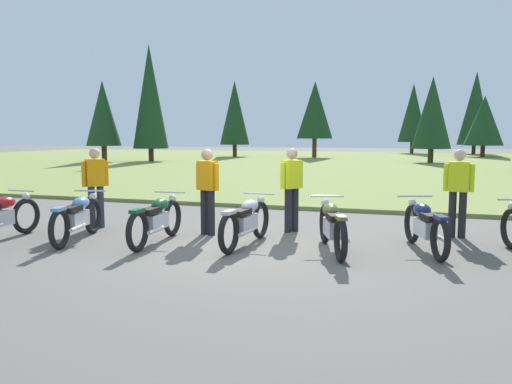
{
  "coord_description": "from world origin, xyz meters",
  "views": [
    {
      "loc": [
        2.78,
        -8.13,
        1.93
      ],
      "look_at": [
        0.0,
        0.6,
        0.9
      ],
      "focal_mm": 35.46,
      "sensor_mm": 36.0,
      "label": 1
    }
  ],
  "objects_px": {
    "motorcycle_olive": "(332,226)",
    "rider_in_hivis_vest": "(292,185)",
    "motorcycle_navy": "(425,226)",
    "rider_with_back_turned": "(207,186)",
    "motorcycle_british_green": "(157,219)",
    "motorcycle_silver": "(246,221)",
    "rider_checking_bike": "(95,183)",
    "motorcycle_sky_blue": "(78,217)",
    "rider_near_row_end": "(458,188)"
  },
  "relations": [
    {
      "from": "motorcycle_silver",
      "to": "motorcycle_olive",
      "type": "xyz_separation_m",
      "value": [
        1.51,
        -0.01,
        0.0
      ]
    },
    {
      "from": "motorcycle_navy",
      "to": "motorcycle_silver",
      "type": "bearing_deg",
      "value": -171.22
    },
    {
      "from": "motorcycle_sky_blue",
      "to": "rider_near_row_end",
      "type": "distance_m",
      "value": 7.1
    },
    {
      "from": "rider_near_row_end",
      "to": "motorcycle_silver",
      "type": "bearing_deg",
      "value": -152.55
    },
    {
      "from": "motorcycle_sky_blue",
      "to": "rider_checking_bike",
      "type": "bearing_deg",
      "value": 110.37
    },
    {
      "from": "motorcycle_british_green",
      "to": "rider_in_hivis_vest",
      "type": "height_order",
      "value": "rider_in_hivis_vest"
    },
    {
      "from": "rider_near_row_end",
      "to": "rider_in_hivis_vest",
      "type": "xyz_separation_m",
      "value": [
        -3.12,
        -0.38,
        0.0
      ]
    },
    {
      "from": "motorcycle_british_green",
      "to": "motorcycle_silver",
      "type": "distance_m",
      "value": 1.62
    },
    {
      "from": "motorcycle_sky_blue",
      "to": "rider_in_hivis_vest",
      "type": "distance_m",
      "value": 4.11
    },
    {
      "from": "motorcycle_sky_blue",
      "to": "rider_with_back_turned",
      "type": "distance_m",
      "value": 2.45
    },
    {
      "from": "motorcycle_navy",
      "to": "rider_in_hivis_vest",
      "type": "relative_size",
      "value": 1.22
    },
    {
      "from": "motorcycle_silver",
      "to": "rider_with_back_turned",
      "type": "xyz_separation_m",
      "value": [
        -1.02,
        0.68,
        0.51
      ]
    },
    {
      "from": "motorcycle_silver",
      "to": "motorcycle_olive",
      "type": "distance_m",
      "value": 1.51
    },
    {
      "from": "motorcycle_navy",
      "to": "rider_with_back_turned",
      "type": "bearing_deg",
      "value": 176.85
    },
    {
      "from": "motorcycle_british_green",
      "to": "motorcycle_olive",
      "type": "distance_m",
      "value": 3.12
    },
    {
      "from": "rider_in_hivis_vest",
      "to": "rider_checking_bike",
      "type": "bearing_deg",
      "value": -168.46
    },
    {
      "from": "motorcycle_silver",
      "to": "rider_in_hivis_vest",
      "type": "bearing_deg",
      "value": 72.72
    },
    {
      "from": "motorcycle_navy",
      "to": "rider_checking_bike",
      "type": "relative_size",
      "value": 1.22
    },
    {
      "from": "motorcycle_olive",
      "to": "rider_in_hivis_vest",
      "type": "xyz_separation_m",
      "value": [
        -1.05,
        1.49,
        0.51
      ]
    },
    {
      "from": "rider_checking_bike",
      "to": "rider_with_back_turned",
      "type": "relative_size",
      "value": 1.0
    },
    {
      "from": "motorcycle_olive",
      "to": "motorcycle_navy",
      "type": "relative_size",
      "value": 0.99
    },
    {
      "from": "motorcycle_british_green",
      "to": "rider_with_back_turned",
      "type": "bearing_deg",
      "value": 59.94
    },
    {
      "from": "motorcycle_sky_blue",
      "to": "motorcycle_british_green",
      "type": "height_order",
      "value": "same"
    },
    {
      "from": "rider_with_back_turned",
      "to": "motorcycle_olive",
      "type": "bearing_deg",
      "value": -15.29
    },
    {
      "from": "motorcycle_sky_blue",
      "to": "motorcycle_olive",
      "type": "xyz_separation_m",
      "value": [
        4.6,
        0.53,
        0.0
      ]
    },
    {
      "from": "motorcycle_british_green",
      "to": "rider_in_hivis_vest",
      "type": "bearing_deg",
      "value": 40.98
    },
    {
      "from": "motorcycle_silver",
      "to": "motorcycle_navy",
      "type": "relative_size",
      "value": 1.03
    },
    {
      "from": "motorcycle_navy",
      "to": "rider_with_back_turned",
      "type": "xyz_separation_m",
      "value": [
        -4.0,
        0.22,
        0.51
      ]
    },
    {
      "from": "motorcycle_navy",
      "to": "rider_with_back_turned",
      "type": "distance_m",
      "value": 4.04
    },
    {
      "from": "motorcycle_british_green",
      "to": "rider_in_hivis_vest",
      "type": "xyz_separation_m",
      "value": [
        2.05,
        1.78,
        0.51
      ]
    },
    {
      "from": "rider_checking_bike",
      "to": "rider_in_hivis_vest",
      "type": "xyz_separation_m",
      "value": [
        3.99,
        0.81,
        0.0
      ]
    },
    {
      "from": "motorcycle_sky_blue",
      "to": "rider_near_row_end",
      "type": "bearing_deg",
      "value": 19.83
    },
    {
      "from": "rider_checking_bike",
      "to": "rider_with_back_turned",
      "type": "height_order",
      "value": "same"
    },
    {
      "from": "rider_with_back_turned",
      "to": "motorcycle_silver",
      "type": "bearing_deg",
      "value": -33.72
    },
    {
      "from": "motorcycle_silver",
      "to": "rider_with_back_turned",
      "type": "bearing_deg",
      "value": 146.28
    },
    {
      "from": "motorcycle_sky_blue",
      "to": "motorcycle_silver",
      "type": "bearing_deg",
      "value": 10.0
    },
    {
      "from": "rider_with_back_turned",
      "to": "rider_in_hivis_vest",
      "type": "height_order",
      "value": "same"
    },
    {
      "from": "motorcycle_british_green",
      "to": "rider_in_hivis_vest",
      "type": "distance_m",
      "value": 2.77
    },
    {
      "from": "motorcycle_silver",
      "to": "rider_checking_bike",
      "type": "distance_m",
      "value": 3.63
    },
    {
      "from": "rider_in_hivis_vest",
      "to": "motorcycle_british_green",
      "type": "bearing_deg",
      "value": -139.02
    },
    {
      "from": "rider_near_row_end",
      "to": "rider_in_hivis_vest",
      "type": "relative_size",
      "value": 1.0
    },
    {
      "from": "motorcycle_sky_blue",
      "to": "rider_in_hivis_vest",
      "type": "height_order",
      "value": "rider_in_hivis_vest"
    },
    {
      "from": "motorcycle_silver",
      "to": "rider_checking_bike",
      "type": "xyz_separation_m",
      "value": [
        -3.53,
        0.66,
        0.51
      ]
    },
    {
      "from": "rider_near_row_end",
      "to": "rider_with_back_turned",
      "type": "distance_m",
      "value": 4.75
    },
    {
      "from": "motorcycle_navy",
      "to": "rider_with_back_turned",
      "type": "relative_size",
      "value": 1.22
    },
    {
      "from": "motorcycle_silver",
      "to": "rider_in_hivis_vest",
      "type": "distance_m",
      "value": 1.63
    },
    {
      "from": "motorcycle_olive",
      "to": "rider_in_hivis_vest",
      "type": "height_order",
      "value": "rider_in_hivis_vest"
    },
    {
      "from": "motorcycle_british_green",
      "to": "motorcycle_navy",
      "type": "relative_size",
      "value": 1.03
    },
    {
      "from": "motorcycle_navy",
      "to": "rider_near_row_end",
      "type": "height_order",
      "value": "rider_near_row_end"
    },
    {
      "from": "motorcycle_olive",
      "to": "rider_near_row_end",
      "type": "bearing_deg",
      "value": 42.14
    }
  ]
}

